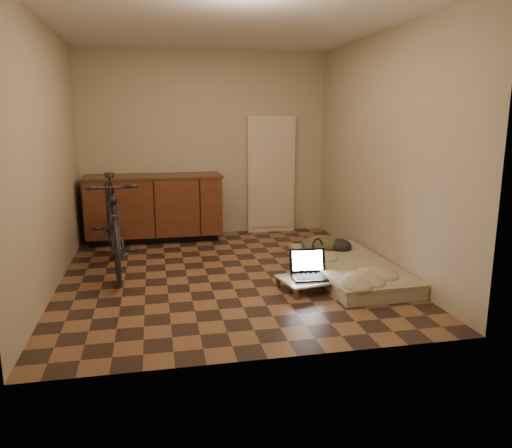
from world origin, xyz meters
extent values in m
cube|color=brown|center=(0.00, 0.00, 0.00)|extent=(3.50, 4.00, 0.00)
cube|color=silver|center=(0.00, 0.00, 2.60)|extent=(3.50, 4.00, 0.00)
cube|color=#BBAE90|center=(0.00, 2.00, 1.30)|extent=(3.50, 0.00, 2.60)
cube|color=#BBAE90|center=(0.00, -2.00, 1.30)|extent=(3.50, 0.00, 2.60)
cube|color=#BBAE90|center=(-1.75, 0.00, 1.30)|extent=(0.00, 4.00, 2.60)
cube|color=#BBAE90|center=(1.75, 0.00, 1.30)|extent=(0.00, 4.00, 2.60)
cube|color=black|center=(-0.75, 1.74, 0.05)|extent=(1.70, 0.48, 0.10)
cube|color=#4A2314|center=(-0.75, 1.70, 0.49)|extent=(1.80, 0.60, 0.78)
cube|color=#492E1A|center=(-0.75, 1.70, 0.90)|extent=(1.84, 0.62, 0.03)
cube|color=beige|center=(0.95, 1.94, 0.85)|extent=(0.70, 0.10, 1.70)
imported|color=black|center=(-1.20, 0.35, 0.59)|extent=(0.75, 1.88, 1.19)
cube|color=#B3AA8F|center=(1.30, -0.32, 0.06)|extent=(0.88, 1.77, 0.11)
cube|color=#B8AF8E|center=(1.30, -0.32, 0.13)|extent=(0.90, 1.79, 0.04)
cube|color=brown|center=(0.53, -0.89, 0.05)|extent=(0.04, 0.04, 0.10)
cube|color=brown|center=(0.45, -0.50, 0.05)|extent=(0.04, 0.04, 0.10)
cube|color=brown|center=(1.15, -0.76, 0.05)|extent=(0.04, 0.04, 0.10)
cube|color=brown|center=(1.07, -0.38, 0.05)|extent=(0.04, 0.04, 0.10)
cube|color=silver|center=(0.80, -0.63, 0.11)|extent=(0.77, 0.58, 0.02)
cube|color=black|center=(0.75, -0.66, 0.12)|extent=(0.39, 0.29, 0.02)
cube|color=black|center=(0.76, -0.50, 0.25)|extent=(0.37, 0.09, 0.24)
cube|color=white|center=(0.76, -0.50, 0.25)|extent=(0.32, 0.07, 0.19)
ellipsoid|color=silver|center=(1.01, -0.68, 0.13)|extent=(0.06, 0.10, 0.03)
camera|label=1|loc=(-0.74, -5.19, 1.70)|focal=35.00mm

